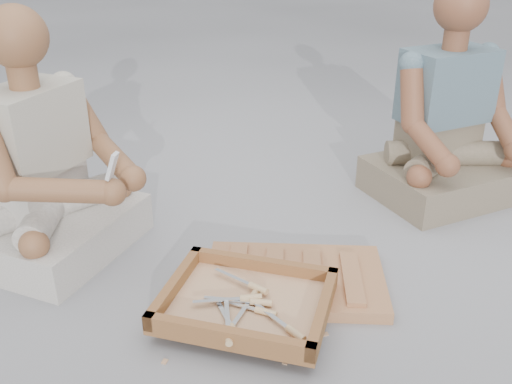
% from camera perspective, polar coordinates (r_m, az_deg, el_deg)
% --- Properties ---
extents(ground, '(60.00, 60.00, 0.00)m').
position_cam_1_polar(ground, '(2.03, 0.48, -9.85)').
color(ground, '#9E9FA4').
rests_on(ground, ground).
extents(carved_panel, '(0.67, 0.49, 0.04)m').
position_cam_1_polar(carved_panel, '(2.05, 3.88, -8.69)').
color(carved_panel, brown).
rests_on(carved_panel, ground).
extents(tool_tray, '(0.57, 0.48, 0.07)m').
position_cam_1_polar(tool_tray, '(1.86, -0.96, -10.98)').
color(tool_tray, brown).
rests_on(tool_tray, carved_panel).
extents(chisel_0, '(0.20, 0.12, 0.02)m').
position_cam_1_polar(chisel_0, '(1.90, -0.29, -9.38)').
color(chisel_0, silver).
rests_on(chisel_0, tool_tray).
extents(chisel_1, '(0.22, 0.07, 0.02)m').
position_cam_1_polar(chisel_1, '(1.81, 0.34, -11.76)').
color(chisel_1, silver).
rests_on(chisel_1, tool_tray).
extents(chisel_2, '(0.07, 0.22, 0.02)m').
position_cam_1_polar(chisel_2, '(1.73, -2.79, -13.72)').
color(chisel_2, silver).
rests_on(chisel_2, tool_tray).
extents(chisel_3, '(0.18, 0.16, 0.02)m').
position_cam_1_polar(chisel_3, '(1.73, 3.47, -13.59)').
color(chisel_3, silver).
rests_on(chisel_3, tool_tray).
extents(chisel_4, '(0.13, 0.20, 0.02)m').
position_cam_1_polar(chisel_4, '(1.75, -2.39, -13.46)').
color(chisel_4, silver).
rests_on(chisel_4, tool_tray).
extents(chisel_5, '(0.22, 0.08, 0.02)m').
position_cam_1_polar(chisel_5, '(1.85, -1.21, -10.57)').
color(chisel_5, silver).
rests_on(chisel_5, tool_tray).
extents(chisel_6, '(0.22, 0.02, 0.02)m').
position_cam_1_polar(chisel_6, '(1.84, -0.17, -10.93)').
color(chisel_6, silver).
rests_on(chisel_6, tool_tray).
extents(chisel_7, '(0.07, 0.22, 0.02)m').
position_cam_1_polar(chisel_7, '(1.87, -0.39, -10.48)').
color(chisel_7, silver).
rests_on(chisel_7, tool_tray).
extents(wood_chip_0, '(0.02, 0.02, 0.00)m').
position_cam_1_polar(wood_chip_0, '(2.08, -7.39, -8.89)').
color(wood_chip_0, tan).
rests_on(wood_chip_0, ground).
extents(wood_chip_1, '(0.02, 0.02, 0.00)m').
position_cam_1_polar(wood_chip_1, '(1.89, -8.45, -13.02)').
color(wood_chip_1, tan).
rests_on(wood_chip_1, ground).
extents(wood_chip_2, '(0.02, 0.02, 0.00)m').
position_cam_1_polar(wood_chip_2, '(1.85, 6.93, -13.94)').
color(wood_chip_2, tan).
rests_on(wood_chip_2, ground).
extents(wood_chip_3, '(0.02, 0.02, 0.00)m').
position_cam_1_polar(wood_chip_3, '(1.98, 3.74, -10.68)').
color(wood_chip_3, tan).
rests_on(wood_chip_3, ground).
extents(wood_chip_4, '(0.02, 0.02, 0.00)m').
position_cam_1_polar(wood_chip_4, '(2.07, -4.86, -9.08)').
color(wood_chip_4, tan).
rests_on(wood_chip_4, ground).
extents(wood_chip_5, '(0.02, 0.02, 0.00)m').
position_cam_1_polar(wood_chip_5, '(1.88, -10.46, -13.44)').
color(wood_chip_5, tan).
rests_on(wood_chip_5, ground).
extents(wood_chip_6, '(0.02, 0.02, 0.00)m').
position_cam_1_polar(wood_chip_6, '(2.17, -0.80, -7.03)').
color(wood_chip_6, tan).
rests_on(wood_chip_6, ground).
extents(wood_chip_7, '(0.02, 0.02, 0.00)m').
position_cam_1_polar(wood_chip_7, '(1.77, -9.11, -16.40)').
color(wood_chip_7, tan).
rests_on(wood_chip_7, ground).
extents(wood_chip_8, '(0.02, 0.02, 0.00)m').
position_cam_1_polar(wood_chip_8, '(1.97, -6.84, -11.08)').
color(wood_chip_8, tan).
rests_on(wood_chip_8, ground).
extents(wood_chip_9, '(0.02, 0.02, 0.00)m').
position_cam_1_polar(wood_chip_9, '(2.02, -3.51, -10.02)').
color(wood_chip_9, tan).
rests_on(wood_chip_9, ground).
extents(wood_chip_10, '(0.02, 0.02, 0.00)m').
position_cam_1_polar(wood_chip_10, '(2.00, -0.77, -10.26)').
color(wood_chip_10, tan).
rests_on(wood_chip_10, ground).
extents(wood_chip_11, '(0.02, 0.02, 0.00)m').
position_cam_1_polar(wood_chip_11, '(2.18, 2.18, -6.96)').
color(wood_chip_11, tan).
rests_on(wood_chip_11, ground).
extents(wood_chip_12, '(0.02, 0.02, 0.00)m').
position_cam_1_polar(wood_chip_12, '(2.10, 9.31, -8.81)').
color(wood_chip_12, tan).
rests_on(wood_chip_12, ground).
extents(wood_chip_13, '(0.02, 0.02, 0.00)m').
position_cam_1_polar(wood_chip_13, '(1.75, 2.97, -16.62)').
color(wood_chip_13, tan).
rests_on(wood_chip_13, ground).
extents(wood_chip_14, '(0.02, 0.02, 0.00)m').
position_cam_1_polar(wood_chip_14, '(2.13, -3.46, -7.90)').
color(wood_chip_14, tan).
rests_on(wood_chip_14, ground).
extents(craftsman, '(0.68, 0.69, 0.93)m').
position_cam_1_polar(craftsman, '(2.25, -20.05, 1.53)').
color(craftsman, silver).
rests_on(craftsman, ground).
extents(companion, '(0.79, 0.75, 0.96)m').
position_cam_1_polar(companion, '(2.72, 18.56, 5.99)').
color(companion, '#7C6C59').
rests_on(companion, ground).
extents(mobile_phone, '(0.05, 0.04, 0.10)m').
position_cam_1_polar(mobile_phone, '(1.95, -14.20, 2.54)').
color(mobile_phone, silver).
rests_on(mobile_phone, craftsman).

